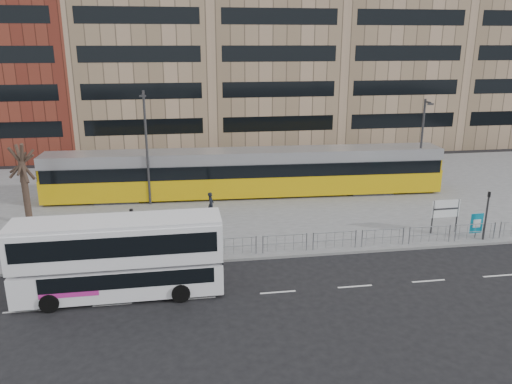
{
  "coord_description": "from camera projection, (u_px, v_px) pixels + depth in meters",
  "views": [
    {
      "loc": [
        -6.48,
        -25.86,
        11.93
      ],
      "look_at": [
        -1.55,
        6.0,
        2.22
      ],
      "focal_mm": 35.0,
      "sensor_mm": 36.0,
      "label": 1
    }
  ],
  "objects": [
    {
      "name": "traffic_light_east",
      "position": [
        487.0,
        209.0,
        30.47
      ],
      "size": [
        0.22,
        0.24,
        3.1
      ],
      "rotation": [
        0.0,
        0.0,
        -0.34
      ],
      "color": "#2D2D30",
      "rests_on": "plaza"
    },
    {
      "name": "pedestrian",
      "position": [
        211.0,
        204.0,
        34.95
      ],
      "size": [
        0.51,
        0.69,
        1.75
      ],
      "primitive_type": "imported",
      "rotation": [
        0.0,
        0.0,
        1.42
      ],
      "color": "black",
      "rests_on": "plaza"
    },
    {
      "name": "plaza",
      "position": [
        264.0,
        195.0,
        40.2
      ],
      "size": [
        64.0,
        24.0,
        0.15
      ],
      "primitive_type": "cube",
      "color": "slate",
      "rests_on": "ground"
    },
    {
      "name": "lamp_post_east",
      "position": [
        422.0,
        143.0,
        39.47
      ],
      "size": [
        0.45,
        1.04,
        7.56
      ],
      "color": "#2D2D30",
      "rests_on": "plaza"
    },
    {
      "name": "ad_panel",
      "position": [
        477.0,
        224.0,
        31.07
      ],
      "size": [
        0.85,
        0.12,
        1.58
      ],
      "rotation": [
        0.0,
        0.0,
        0.07
      ],
      "color": "#2D2D30",
      "rests_on": "plaza"
    },
    {
      "name": "road_markings",
      "position": [
        336.0,
        288.0,
        25.22
      ],
      "size": [
        62.0,
        0.12,
        0.01
      ],
      "primitive_type": "cube",
      "color": "white",
      "rests_on": "ground"
    },
    {
      "name": "bare_tree",
      "position": [
        19.0,
        141.0,
        32.3
      ],
      "size": [
        4.52,
        4.52,
        7.71
      ],
      "color": "#2D2219",
      "rests_on": "plaza"
    },
    {
      "name": "kerb",
      "position": [
        298.0,
        255.0,
        28.89
      ],
      "size": [
        64.0,
        0.25,
        0.17
      ],
      "primitive_type": "cube",
      "color": "gray",
      "rests_on": "ground"
    },
    {
      "name": "double_decker_bus",
      "position": [
        119.0,
        255.0,
        23.92
      ],
      "size": [
        9.84,
        2.59,
        3.93
      ],
      "rotation": [
        0.0,
        0.0,
        0.01
      ],
      "color": "white",
      "rests_on": "ground"
    },
    {
      "name": "building_row",
      "position": [
        245.0,
        33.0,
        57.79
      ],
      "size": [
        70.4,
        18.4,
        31.2
      ],
      "color": "maroon",
      "rests_on": "ground"
    },
    {
      "name": "traffic_light_west",
      "position": [
        133.0,
        228.0,
        27.37
      ],
      "size": [
        0.23,
        0.25,
        3.1
      ],
      "rotation": [
        0.0,
        0.0,
        -0.38
      ],
      "color": "#2D2D30",
      "rests_on": "plaza"
    },
    {
      "name": "pedestrian_barrier",
      "position": [
        330.0,
        236.0,
        29.35
      ],
      "size": [
        32.07,
        0.07,
        1.1
      ],
      "color": "#96999E",
      "rests_on": "plaza"
    },
    {
      "name": "tram",
      "position": [
        247.0,
        173.0,
        39.53
      ],
      "size": [
        31.29,
        4.23,
        3.68
      ],
      "rotation": [
        0.0,
        0.0,
        -0.04
      ],
      "color": "gold",
      "rests_on": "plaza"
    },
    {
      "name": "station_sign",
      "position": [
        446.0,
        210.0,
        31.74
      ],
      "size": [
        1.9,
        0.14,
        2.18
      ],
      "rotation": [
        0.0,
        0.0,
        0.03
      ],
      "color": "#2D2D30",
      "rests_on": "plaza"
    },
    {
      "name": "ground",
      "position": [
        298.0,
        257.0,
        28.86
      ],
      "size": [
        120.0,
        120.0,
        0.0
      ],
      "primitive_type": "plane",
      "color": "black",
      "rests_on": "ground"
    },
    {
      "name": "lamp_post_west",
      "position": [
        147.0,
        144.0,
        36.44
      ],
      "size": [
        0.45,
        1.04,
        8.48
      ],
      "color": "#2D2D30",
      "rests_on": "plaza"
    }
  ]
}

